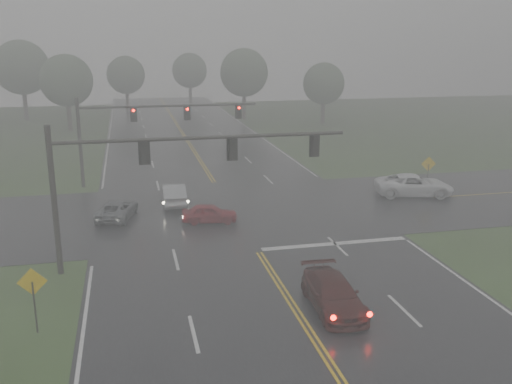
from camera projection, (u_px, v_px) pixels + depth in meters
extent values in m
cube|color=black|center=(238.00, 220.00, 36.53)|extent=(18.00, 160.00, 0.02)
cube|color=black|center=(232.00, 211.00, 38.41)|extent=(120.00, 14.00, 0.02)
cube|color=silver|center=(335.00, 244.00, 32.22)|extent=(8.50, 0.50, 0.01)
imported|color=#380C0A|center=(333.00, 309.00, 24.48)|extent=(2.08, 4.80, 1.37)
imported|color=maroon|center=(210.00, 222.00, 36.00)|extent=(3.65, 1.89, 1.19)
imported|color=#A0A3A8|center=(174.00, 204.00, 40.02)|extent=(1.65, 4.48, 1.46)
imported|color=#5B5E62|center=(118.00, 219.00, 36.80)|extent=(3.03, 4.59, 1.17)
imported|color=white|center=(413.00, 196.00, 42.18)|extent=(6.09, 3.81, 1.57)
cylinder|color=black|center=(54.00, 202.00, 27.25)|extent=(0.29, 0.29, 7.38)
cylinder|color=black|center=(49.00, 142.00, 26.51)|extent=(0.18, 0.18, 0.82)
cylinder|color=black|center=(204.00, 138.00, 28.07)|extent=(14.52, 0.18, 0.18)
cube|color=black|center=(144.00, 153.00, 27.61)|extent=(0.35, 0.29, 1.08)
cube|color=black|center=(144.00, 152.00, 27.76)|extent=(0.56, 0.03, 1.28)
cube|color=black|center=(233.00, 149.00, 28.54)|extent=(0.35, 0.29, 1.08)
cube|color=black|center=(232.00, 148.00, 28.70)|extent=(0.56, 0.03, 1.28)
cube|color=black|center=(315.00, 145.00, 29.47)|extent=(0.35, 0.29, 1.08)
cube|color=black|center=(314.00, 145.00, 29.63)|extent=(0.56, 0.03, 1.28)
cylinder|color=black|center=(80.00, 143.00, 43.75)|extent=(0.27, 0.27, 6.97)
cylinder|color=black|center=(77.00, 108.00, 43.05)|extent=(0.17, 0.17, 0.77)
cylinder|color=black|center=(169.00, 106.00, 44.54)|extent=(13.83, 0.17, 0.17)
cube|color=black|center=(134.00, 114.00, 44.10)|extent=(0.33, 0.27, 1.02)
cube|color=black|center=(134.00, 114.00, 44.24)|extent=(0.53, 0.03, 1.21)
cylinder|color=#FF0C05|center=(133.00, 110.00, 43.87)|extent=(0.21, 0.06, 0.21)
cube|color=black|center=(187.00, 113.00, 44.98)|extent=(0.33, 0.27, 1.02)
cube|color=black|center=(187.00, 113.00, 45.13)|extent=(0.53, 0.03, 1.21)
cylinder|color=#FF0C05|center=(187.00, 109.00, 44.75)|extent=(0.21, 0.06, 0.21)
cube|color=black|center=(239.00, 111.00, 45.87)|extent=(0.33, 0.27, 1.02)
cube|color=black|center=(238.00, 111.00, 46.02)|extent=(0.53, 0.03, 1.21)
cylinder|color=#FF0C05|center=(239.00, 108.00, 45.64)|extent=(0.21, 0.06, 0.21)
cylinder|color=black|center=(35.00, 308.00, 22.24)|extent=(0.07, 0.07, 2.15)
cube|color=#E6B70D|center=(32.00, 282.00, 21.99)|extent=(1.13, 0.06, 1.13)
cylinder|color=black|center=(428.00, 178.00, 42.96)|extent=(0.07, 0.07, 2.15)
cube|color=#E6B70D|center=(429.00, 164.00, 42.71)|extent=(1.13, 0.17, 1.13)
cylinder|color=#382A24|center=(69.00, 116.00, 71.55)|extent=(0.56, 0.56, 3.63)
sphere|color=#3C5136|center=(66.00, 80.00, 70.40)|extent=(6.46, 6.46, 6.46)
cylinder|color=#382A24|center=(244.00, 106.00, 81.99)|extent=(0.57, 0.57, 3.83)
sphere|color=#3C5136|center=(244.00, 73.00, 80.77)|extent=(6.82, 6.82, 6.82)
cylinder|color=#382A24|center=(127.00, 101.00, 90.63)|extent=(0.52, 0.52, 3.34)
sphere|color=#3C5136|center=(126.00, 75.00, 89.57)|extent=(5.93, 5.93, 5.93)
cylinder|color=#382A24|center=(323.00, 112.00, 77.57)|extent=(0.55, 0.55, 3.14)
sphere|color=#3C5136|center=(324.00, 84.00, 76.57)|extent=(5.59, 5.59, 5.59)
cylinder|color=#382A24|center=(25.00, 105.00, 81.04)|extent=(0.59, 0.59, 4.28)
sphere|color=#3C5136|center=(21.00, 67.00, 79.69)|extent=(7.61, 7.61, 7.61)
cylinder|color=#382A24|center=(190.00, 95.00, 100.58)|extent=(0.54, 0.54, 3.42)
sphere|color=#3C5136|center=(190.00, 70.00, 99.50)|extent=(6.08, 6.08, 6.08)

